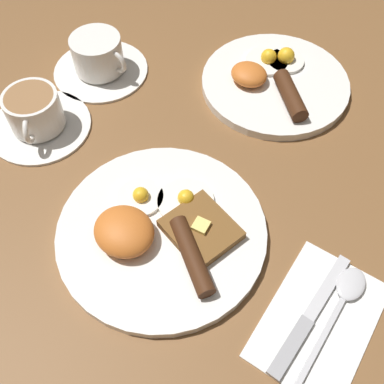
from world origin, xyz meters
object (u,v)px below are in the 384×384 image
Objects in this scene: breakfast_plate_far at (274,81)px; knife at (307,320)px; spoon at (345,295)px; breakfast_plate_near at (161,231)px; teacup_near at (36,116)px; teacup_far at (99,59)px.

knife is at bearing -52.99° from breakfast_plate_far.
spoon is at bearing -45.42° from breakfast_plate_far.
breakfast_plate_near reaches higher than knife.
breakfast_plate_near is 1.55× the size of knife.
knife is (0.22, 0.01, -0.01)m from breakfast_plate_near.
teacup_near is 0.93× the size of spoon.
spoon is (0.52, 0.03, -0.02)m from teacup_near.
teacup_near is (-0.25, -0.31, 0.02)m from breakfast_plate_far.
spoon reaches higher than knife.
teacup_far is at bearing 147.03° from breakfast_plate_near.
teacup_near is at bearing 172.90° from breakfast_plate_near.
breakfast_plate_near is at bearing -7.10° from teacup_near.
knife is at bearing 3.71° from breakfast_plate_near.
spoon is at bearing 3.80° from teacup_near.
teacup_far is at bearing 95.52° from teacup_near.
spoon is (0.24, 0.07, -0.00)m from breakfast_plate_near.
knife is at bearing 155.93° from spoon.
teacup_far is (-0.02, 0.16, 0.00)m from teacup_near.
teacup_far reaches higher than teacup_near.
teacup_far reaches higher than breakfast_plate_near.
breakfast_plate_far is 1.44× the size of spoon.
breakfast_plate_far reaches higher than knife.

